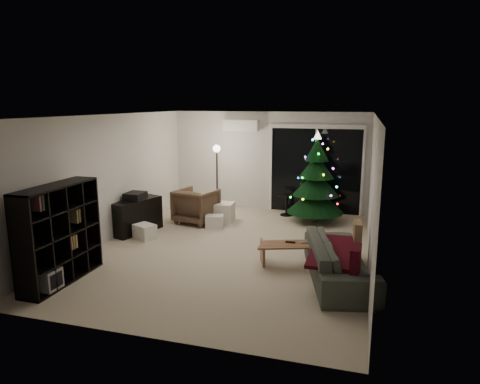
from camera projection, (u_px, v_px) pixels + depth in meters
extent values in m
plane|color=beige|center=(231.00, 249.00, 8.11)|extent=(6.50, 6.50, 0.00)
plane|color=white|center=(230.00, 115.00, 7.59)|extent=(6.50, 6.50, 0.00)
cube|color=silver|center=(268.00, 161.00, 10.90)|extent=(5.00, 0.02, 2.50)
cube|color=silver|center=(143.00, 237.00, 4.80)|extent=(5.00, 0.02, 2.50)
cube|color=silver|center=(111.00, 178.00, 8.53)|extent=(0.02, 6.50, 2.50)
cube|color=silver|center=(372.00, 192.00, 7.17)|extent=(0.02, 6.50, 2.50)
cube|color=black|center=(315.00, 171.00, 10.60)|extent=(2.20, 0.02, 2.10)
cube|color=white|center=(241.00, 126.00, 10.80)|extent=(0.90, 0.22, 0.28)
cube|color=#3F3833|center=(316.00, 209.00, 11.31)|extent=(2.60, 1.00, 0.10)
cube|color=white|center=(318.00, 186.00, 11.58)|extent=(2.20, 0.06, 1.00)
cube|color=black|center=(136.00, 216.00, 9.09)|extent=(0.75, 1.22, 0.72)
cube|color=black|center=(135.00, 196.00, 9.00)|extent=(0.36, 0.43, 0.15)
imported|color=#4C3424|center=(196.00, 206.00, 9.83)|extent=(1.00, 1.02, 0.79)
cube|color=white|center=(223.00, 212.00, 9.97)|extent=(0.51, 0.51, 0.43)
cube|color=silver|center=(145.00, 232.00, 8.69)|extent=(0.51, 0.46, 0.30)
cube|color=silver|center=(215.00, 221.00, 9.48)|extent=(0.46, 0.39, 0.27)
cylinder|color=black|center=(287.00, 205.00, 10.47)|extent=(0.47, 0.47, 0.52)
cylinder|color=black|center=(217.00, 182.00, 10.37)|extent=(0.27, 0.27, 1.67)
imported|color=#2F342C|center=(339.00, 260.00, 6.65)|extent=(1.33, 2.31, 0.63)
cube|color=#430813|center=(333.00, 251.00, 6.65)|extent=(0.68, 1.56, 0.05)
cube|color=#897251|center=(357.00, 234.00, 7.14)|extent=(0.16, 0.43, 0.42)
cube|color=#430813|center=(355.00, 261.00, 5.92)|extent=(0.15, 0.42, 0.42)
cube|color=black|center=(290.00, 242.00, 7.17)|extent=(0.16, 0.05, 0.02)
cube|color=slate|center=(306.00, 242.00, 7.15)|extent=(0.16, 0.09, 0.02)
cone|color=#0A3911|center=(316.00, 177.00, 9.73)|extent=(1.42, 1.42, 2.10)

